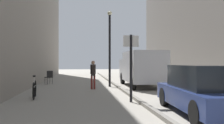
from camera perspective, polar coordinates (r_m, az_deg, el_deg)
ground_plane at (r=13.58m, az=-4.35°, el=-6.54°), size 80.00×80.00×0.00m
kerb_strip at (r=13.74m, az=2.29°, el=-6.21°), size 0.16×40.00×0.12m
pedestrian_main_foreground at (r=14.27m, az=-4.33°, el=-2.46°), size 0.31×0.23×1.62m
delivery_van at (r=15.98m, az=6.68°, el=-1.28°), size 2.06×5.44×2.19m
parked_car at (r=8.00m, az=20.26°, el=-6.00°), size 2.04×4.30×1.45m
street_sign_post at (r=9.67m, az=4.34°, el=-0.01°), size 0.60×0.10×2.60m
lamp_post at (r=15.78m, az=-0.53°, el=4.27°), size 0.28×0.28×4.76m
bicycle_leaning at (r=11.28m, az=-17.22°, el=-5.93°), size 0.27×1.76×0.98m
cafe_chair_near_window at (r=18.06m, az=-14.11°, el=-3.18°), size 0.61×0.61×0.94m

